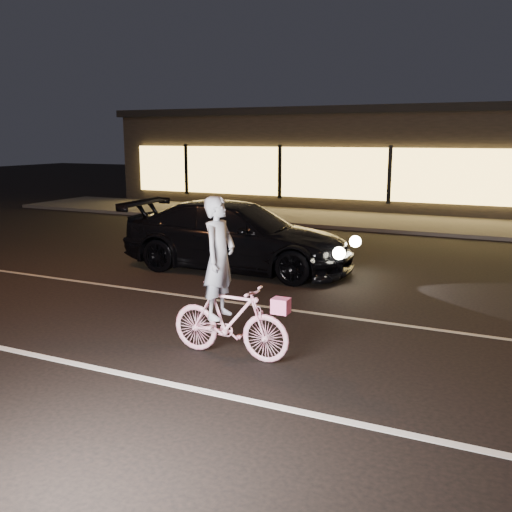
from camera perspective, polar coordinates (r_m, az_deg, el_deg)
The scene contains 7 objects.
ground at distance 8.91m, azimuth -7.91°, elevation -7.97°, with size 90.00×90.00×0.00m, color black.
lane_stripe_near at distance 7.78m, azimuth -14.02°, elevation -11.19°, with size 60.00×0.12×0.01m, color silver.
lane_stripe_far at distance 10.55m, azimuth -2.00°, elevation -4.68°, with size 60.00×0.10×0.01m, color gray.
sidewalk at distance 20.74m, azimuth 11.96°, elevation 3.41°, with size 30.00×4.00×0.12m, color #383533.
storefront at distance 26.39m, azimuth 15.18°, elevation 9.56°, with size 25.40×8.42×4.20m.
cyclist at distance 7.83m, azimuth -2.94°, elevation -4.55°, with size 1.77×0.61×2.23m.
sedan at distance 13.05m, azimuth -1.87°, elevation 2.00°, with size 5.45×2.39×1.55m.
Camera 1 is at (4.61, -7.00, 3.00)m, focal length 40.00 mm.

